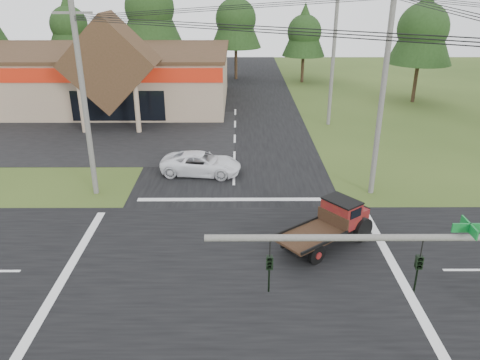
{
  "coord_description": "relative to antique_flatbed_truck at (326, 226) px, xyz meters",
  "views": [
    {
      "loc": [
        0.27,
        -16.75,
        11.4
      ],
      "look_at": [
        0.36,
        4.72,
        2.2
      ],
      "focal_mm": 35.0,
      "sensor_mm": 36.0,
      "label": 1
    }
  ],
  "objects": [
    {
      "name": "ground",
      "position": [
        -4.3,
        -2.1,
        -1.04
      ],
      "size": [
        120.0,
        120.0,
        0.0
      ],
      "primitive_type": "plane",
      "color": "#324819",
      "rests_on": "ground"
    },
    {
      "name": "road_ns",
      "position": [
        -4.3,
        -2.1,
        -1.03
      ],
      "size": [
        12.0,
        120.0,
        0.02
      ],
      "primitive_type": "cube",
      "color": "black",
      "rests_on": "ground"
    },
    {
      "name": "road_ew",
      "position": [
        -4.3,
        -2.1,
        -1.03
      ],
      "size": [
        120.0,
        12.0,
        0.02
      ],
      "primitive_type": "cube",
      "color": "black",
      "rests_on": "ground"
    },
    {
      "name": "parking_apron",
      "position": [
        -18.3,
        16.9,
        -1.03
      ],
      "size": [
        28.0,
        14.0,
        0.02
      ],
      "primitive_type": "cube",
      "color": "black",
      "rests_on": "ground"
    },
    {
      "name": "cvs_building",
      "position": [
        -20.01,
        27.47,
        1.74
      ],
      "size": [
        30.4,
        18.2,
        9.19
      ],
      "color": "tan",
      "rests_on": "ground"
    },
    {
      "name": "traffic_signal_mast",
      "position": [
        1.52,
        -9.6,
        3.38
      ],
      "size": [
        8.12,
        0.24,
        7.0
      ],
      "color": "#595651",
      "rests_on": "ground"
    },
    {
      "name": "utility_pole_nw",
      "position": [
        -12.3,
        5.9,
        4.35
      ],
      "size": [
        2.0,
        0.3,
        10.5
      ],
      "color": "#595651",
      "rests_on": "ground"
    },
    {
      "name": "utility_pole_ne",
      "position": [
        3.7,
        5.9,
        4.85
      ],
      "size": [
        2.0,
        0.3,
        11.5
      ],
      "color": "#595651",
      "rests_on": "ground"
    },
    {
      "name": "utility_pole_n",
      "position": [
        3.7,
        19.9,
        4.7
      ],
      "size": [
        2.0,
        0.3,
        11.2
      ],
      "color": "#595651",
      "rests_on": "ground"
    },
    {
      "name": "tree_row_b",
      "position": [
        -24.3,
        39.9,
        5.66
      ],
      "size": [
        5.6,
        5.6,
        10.1
      ],
      "color": "#332316",
      "rests_on": "ground"
    },
    {
      "name": "tree_row_c",
      "position": [
        -14.3,
        38.9,
        7.68
      ],
      "size": [
        7.28,
        7.28,
        13.13
      ],
      "color": "#332316",
      "rests_on": "ground"
    },
    {
      "name": "tree_row_d",
      "position": [
        -4.3,
        39.9,
        6.34
      ],
      "size": [
        6.16,
        6.16,
        11.11
      ],
      "color": "#332316",
      "rests_on": "ground"
    },
    {
      "name": "tree_row_e",
      "position": [
        3.7,
        37.9,
        4.99
      ],
      "size": [
        5.04,
        5.04,
        9.09
      ],
      "color": "#332316",
      "rests_on": "ground"
    },
    {
      "name": "tree_side_ne",
      "position": [
        13.7,
        27.9,
        6.34
      ],
      "size": [
        6.16,
        6.16,
        11.11
      ],
      "color": "#332316",
      "rests_on": "ground"
    },
    {
      "name": "antique_flatbed_truck",
      "position": [
        0.0,
        0.0,
        0.0
      ],
      "size": [
        5.09,
        4.58,
        2.08
      ],
      "primitive_type": null,
      "rotation": [
        0.0,
        0.0,
        -0.9
      ],
      "color": "#5D0D18",
      "rests_on": "ground"
    },
    {
      "name": "white_pickup",
      "position": [
        -6.39,
        8.79,
        -0.34
      ],
      "size": [
        5.27,
        2.91,
        1.4
      ],
      "primitive_type": "imported",
      "rotation": [
        0.0,
        0.0,
        1.45
      ],
      "color": "white",
      "rests_on": "ground"
    }
  ]
}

